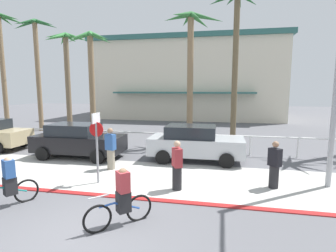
{
  "coord_description": "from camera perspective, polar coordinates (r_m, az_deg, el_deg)",
  "views": [
    {
      "loc": [
        3.08,
        -5.29,
        3.41
      ],
      "look_at": [
        0.77,
        6.0,
        1.77
      ],
      "focal_mm": 28.25,
      "sensor_mm": 36.0,
      "label": 1
    }
  ],
  "objects": [
    {
      "name": "building_backdrop",
      "position": [
        33.52,
        4.74,
        9.94
      ],
      "size": [
        21.28,
        13.35,
        9.0
      ],
      "color": "beige",
      "rests_on": "ground"
    },
    {
      "name": "stop_sign_bike_lane",
      "position": [
        9.72,
        -15.14,
        -2.47
      ],
      "size": [
        0.52,
        0.56,
        2.56
      ],
      "color": "gray",
      "rests_on": "ground"
    },
    {
      "name": "cyclist_teal_0",
      "position": [
        9.06,
        -31.25,
        -10.56
      ],
      "size": [
        0.99,
        1.59,
        1.5
      ],
      "color": "black",
      "rests_on": "ground"
    },
    {
      "name": "ground_plane",
      "position": [
        15.97,
        0.19,
        -4.25
      ],
      "size": [
        80.0,
        80.0,
        0.0
      ],
      "primitive_type": "plane",
      "color": "#5B5B60"
    },
    {
      "name": "pedestrian_1",
      "position": [
        9.82,
        21.97,
        -8.17
      ],
      "size": [
        0.46,
        0.47,
        1.65
      ],
      "color": "#232326",
      "rests_on": "ground"
    },
    {
      "name": "curb_paint",
      "position": [
        8.78,
        -10.28,
        -14.79
      ],
      "size": [
        44.0,
        0.24,
        0.03
      ],
      "primitive_type": "cube",
      "color": "maroon",
      "rests_on": "ground"
    },
    {
      "name": "pedestrian_2",
      "position": [
        8.96,
        1.97,
        -8.94
      ],
      "size": [
        0.43,
        0.48,
        1.7
      ],
      "color": "#232326",
      "rests_on": "ground"
    },
    {
      "name": "cyclist_blue_1",
      "position": [
        6.9,
        -9.98,
        -15.21
      ],
      "size": [
        1.35,
        1.31,
        1.5
      ],
      "color": "black",
      "rests_on": "ground"
    },
    {
      "name": "car_black_1",
      "position": [
        13.84,
        -18.82,
        -2.93
      ],
      "size": [
        4.4,
        2.02,
        1.69
      ],
      "color": "black",
      "rests_on": "ground"
    },
    {
      "name": "sidewalk_strip",
      "position": [
        10.54,
        -6.17,
        -10.78
      ],
      "size": [
        44.0,
        4.0,
        0.02
      ],
      "primitive_type": "cube",
      "color": "beige",
      "rests_on": "ground"
    },
    {
      "name": "palm_tree_5",
      "position": [
        17.7,
        14.62,
        19.48
      ],
      "size": [
        3.41,
        3.47,
        9.25
      ],
      "color": "brown",
      "rests_on": "ground"
    },
    {
      "name": "car_silver_2",
      "position": [
        12.55,
        5.82,
        -3.64
      ],
      "size": [
        4.4,
        2.02,
        1.69
      ],
      "color": "#B2B7BC",
      "rests_on": "ground"
    },
    {
      "name": "palm_tree_3",
      "position": [
        18.05,
        -16.27,
        13.05
      ],
      "size": [
        2.92,
        2.9,
        7.01
      ],
      "color": "#846B4C",
      "rests_on": "ground"
    },
    {
      "name": "palm_tree_4",
      "position": [
        15.96,
        5.01,
        15.9
      ],
      "size": [
        3.46,
        3.16,
        7.76
      ],
      "color": "#846B4C",
      "rests_on": "ground"
    },
    {
      "name": "rail_fence",
      "position": [
        14.36,
        -0.99,
        -2.25
      ],
      "size": [
        18.21,
        0.08,
        1.04
      ],
      "color": "white",
      "rests_on": "ground"
    },
    {
      "name": "palm_tree_2",
      "position": [
        20.28,
        -21.13,
        13.4
      ],
      "size": [
        2.93,
        3.23,
        7.25
      ],
      "color": "#756047",
      "rests_on": "ground"
    },
    {
      "name": "pedestrian_0",
      "position": [
        11.43,
        -12.26,
        -5.15
      ],
      "size": [
        0.45,
        0.38,
        1.78
      ],
      "color": "gray",
      "rests_on": "ground"
    },
    {
      "name": "palm_tree_0",
      "position": [
        25.44,
        -32.29,
        14.71
      ],
      "size": [
        3.32,
        2.86,
        9.27
      ],
      "color": "#846B4C",
      "rests_on": "ground"
    },
    {
      "name": "palm_tree_1",
      "position": [
        23.93,
        -26.5,
        14.21
      ],
      "size": [
        3.58,
        3.41,
        8.79
      ],
      "color": "#846B4C",
      "rests_on": "ground"
    }
  ]
}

